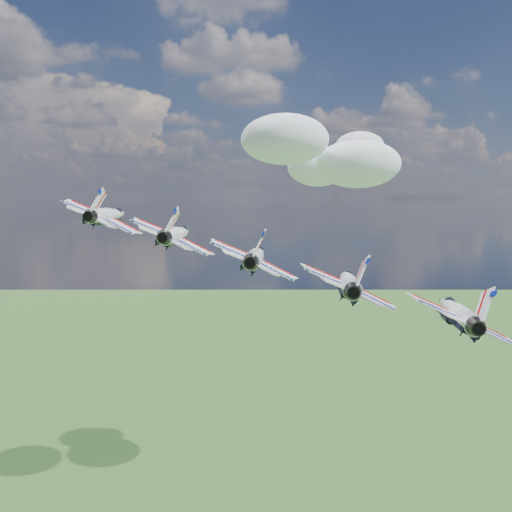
{
  "coord_description": "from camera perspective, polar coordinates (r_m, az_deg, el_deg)",
  "views": [
    {
      "loc": [
        -22.44,
        -68.35,
        160.6
      ],
      "look_at": [
        -8.99,
        1.38,
        153.35
      ],
      "focal_mm": 40.0,
      "sensor_mm": 36.0,
      "label": 1
    }
  ],
  "objects": [
    {
      "name": "jet_0",
      "position": [
        85.16,
        -14.55,
        4.02
      ],
      "size": [
        15.98,
        18.9,
        8.92
      ],
      "primitive_type": null,
      "rotation": [
        0.0,
        0.42,
        -0.28
      ],
      "color": "white"
    },
    {
      "name": "jet_1",
      "position": [
        77.6,
        -7.91,
        2.21
      ],
      "size": [
        15.98,
        18.9,
        8.92
      ],
      "primitive_type": null,
      "rotation": [
        0.0,
        0.42,
        -0.28
      ],
      "color": "white"
    },
    {
      "name": "jet_3",
      "position": [
        66.9,
        9.19,
        -2.56
      ],
      "size": [
        15.98,
        18.9,
        8.92
      ],
      "primitive_type": null,
      "rotation": [
        0.0,
        0.42,
        -0.28
      ],
      "color": "white"
    },
    {
      "name": "cloud_far",
      "position": [
        291.07,
        6.28,
        10.01
      ],
      "size": [
        69.93,
        54.95,
        27.47
      ],
      "primitive_type": "ellipsoid",
      "color": "white"
    },
    {
      "name": "jet_4",
      "position": [
        64.49,
        19.41,
        -5.31
      ],
      "size": [
        15.98,
        18.9,
        8.92
      ],
      "primitive_type": null,
      "rotation": [
        0.0,
        0.42,
        -0.28
      ],
      "color": "silver"
    },
    {
      "name": "jet_2",
      "position": [
        71.39,
        0.0,
        0.0
      ],
      "size": [
        15.98,
        18.9,
        8.92
      ],
      "primitive_type": null,
      "rotation": [
        0.0,
        0.42,
        -0.28
      ],
      "color": "white"
    }
  ]
}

